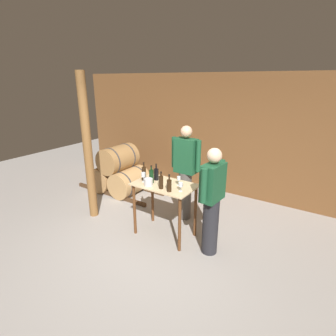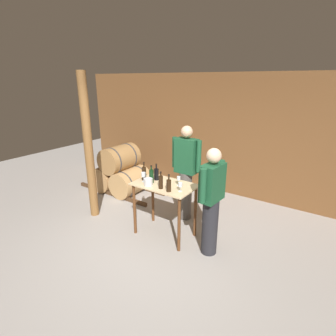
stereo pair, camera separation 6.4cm
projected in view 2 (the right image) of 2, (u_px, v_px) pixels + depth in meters
ground_plane at (156, 250)px, 4.14m from camera, size 14.00×14.00×0.00m
back_wall at (229, 136)px, 5.84m from camera, size 8.40×0.05×2.70m
barrel_rack at (120, 172)px, 6.19m from camera, size 2.09×0.84×1.12m
tasting_table at (165, 196)px, 4.32m from camera, size 1.01×0.63×0.94m
wooden_post at (89, 149)px, 4.79m from camera, size 0.16×0.16×2.70m
wine_bottle_far_left at (144, 173)px, 4.41m from camera, size 0.07×0.07×0.31m
wine_bottle_left at (156, 174)px, 4.41m from camera, size 0.08×0.08×0.28m
wine_bottle_center at (151, 176)px, 4.28m from camera, size 0.07×0.07×0.30m
wine_bottle_right at (161, 182)px, 4.05m from camera, size 0.07×0.07×0.28m
wine_bottle_far_right at (169, 185)px, 3.95m from camera, size 0.07×0.07×0.27m
wine_glass_near_left at (143, 175)px, 4.32m from camera, size 0.07×0.07×0.16m
wine_glass_near_center at (179, 179)px, 4.17m from camera, size 0.06×0.06×0.15m
wine_glass_near_right at (180, 185)px, 3.95m from camera, size 0.06×0.06×0.14m
ice_bucket at (148, 182)px, 4.19m from camera, size 0.14×0.14×0.12m
person_host at (211, 201)px, 3.81m from camera, size 0.25×0.59×1.67m
person_visitor_with_scarf at (186, 171)px, 4.80m from camera, size 0.59×0.24×1.79m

